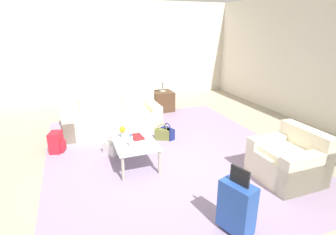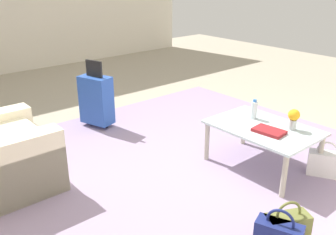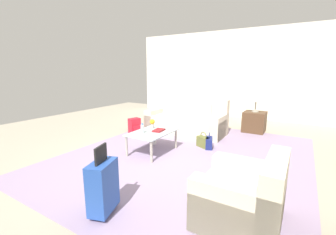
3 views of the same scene
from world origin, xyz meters
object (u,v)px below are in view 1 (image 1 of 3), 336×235
table_lamp (162,78)px  handbag_olive (162,134)px  armchair (290,162)px  handbag_white (111,148)px  backpack_red (57,142)px  handbag_navy (168,133)px  water_bottle (131,141)px  side_table (162,101)px  couch (112,117)px  coffee_table (134,144)px  suitcase_blue (237,206)px  coffee_table_book (137,137)px  flower_vase (123,131)px

table_lamp → handbag_olive: table_lamp is taller
armchair → table_lamp: (-4.10, -0.66, 0.66)m
armchair → handbag_white: armchair is taller
handbag_olive → backpack_red: bearing=-94.8°
handbag_navy → armchair: bearing=30.1°
water_bottle → side_table: water_bottle is taller
water_bottle → table_lamp: table_lamp is taller
water_bottle → handbag_white: water_bottle is taller
couch → side_table: bearing=122.1°
coffee_table → backpack_red: (-1.00, -1.29, -0.19)m
suitcase_blue → side_table: bearing=170.5°
coffee_table → handbag_white: size_ratio=2.86×
water_bottle → backpack_red: water_bottle is taller
handbag_olive → backpack_red: 2.10m
handbag_navy → backpack_red: 2.22m
coffee_table_book → table_lamp: (-2.68, 1.42, 0.50)m
coffee_table_book → handbag_olive: coffee_table_book is taller
handbag_white → handbag_navy: same height
handbag_white → backpack_red: (-0.49, -0.95, 0.06)m
handbag_olive → backpack_red: size_ratio=0.89×
handbag_olive → table_lamp: bearing=160.4°
coffee_table → backpack_red: 1.64m
couch → handbag_white: bearing=-10.4°
side_table → handbag_olive: size_ratio=1.60×
couch → flower_vase: (1.58, -0.05, 0.25)m
coffee_table → water_bottle: water_bottle is taller
couch → water_bottle: 2.01m
handbag_white → handbag_navy: bearing=104.8°
suitcase_blue → coffee_table_book: bearing=-163.7°
water_bottle → handbag_olive: water_bottle is taller
handbag_navy → backpack_red: bearing=-94.0°
flower_vase → handbag_white: bearing=-146.8°
armchair → backpack_red: (-2.30, -3.45, -0.10)m
flower_vase → couch: bearing=178.2°
couch → backpack_red: (0.80, -1.19, -0.12)m
coffee_table_book → backpack_red: size_ratio=0.71×
armchair → coffee_table: armchair is taller
suitcase_blue → backpack_red: suitcase_blue is taller
armchair → side_table: 4.15m
couch → coffee_table_book: (1.68, 0.18, 0.14)m
handbag_olive → handbag_white: 1.18m
coffee_table_book → backpack_red: coffee_table_book is taller
couch → handbag_olive: (0.97, 0.90, -0.18)m
water_bottle → flower_vase: (-0.42, -0.05, 0.03)m
flower_vase → handbag_navy: flower_vase is taller
coffee_table → handbag_olive: (-0.82, 0.80, -0.26)m
flower_vase → table_lamp: size_ratio=0.41×
table_lamp → handbag_white: table_lamp is taller
armchair → suitcase_blue: (0.70, -1.46, 0.07)m
coffee_table_book → handbag_navy: size_ratio=0.80×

